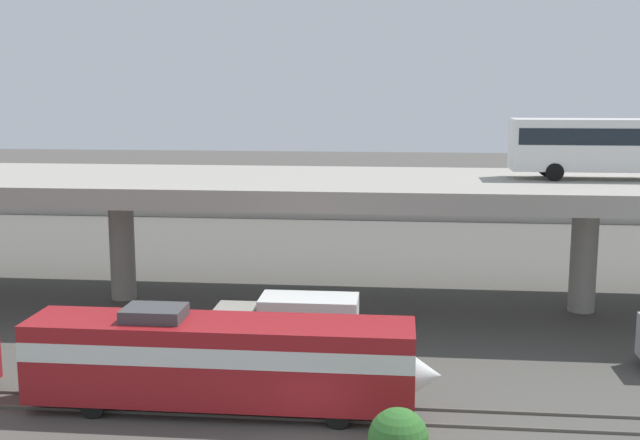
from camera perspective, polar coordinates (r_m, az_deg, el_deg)
The scene contains 17 objects.
rail_strip_near at distance 31.58m, azimuth -0.26°, elevation -14.20°, with size 110.00×0.12×0.12m, color #59544C.
rail_strip_far at distance 32.94m, azimuth 0.02°, elevation -13.16°, with size 110.00×0.12×0.12m, color #59544C.
train_locomotive at distance 31.94m, azimuth -5.85°, elevation -9.86°, with size 16.41×3.04×4.18m.
highway_overpass at distance 45.96m, azimuth 1.93°, elevation 2.19°, with size 96.00×12.77×7.58m.
transit_bus_on_overpass at distance 47.86m, azimuth 20.74°, elevation 5.21°, with size 12.00×2.68×3.40m.
service_truck_west at distance 37.82m, azimuth -2.13°, elevation -7.57°, with size 6.80×2.46×3.04m.
pier_parking_lot at distance 81.44m, azimuth 3.57°, elevation 1.03°, with size 75.02×10.10×1.30m, color #9E998E.
parked_car_0 at distance 83.32m, azimuth -9.36°, elevation 2.11°, with size 4.48×1.98×1.50m.
parked_car_1 at distance 80.65m, azimuth 2.74°, elevation 1.98°, with size 4.67×1.83×1.50m.
parked_car_2 at distance 79.07m, azimuth 7.01°, elevation 1.76°, with size 4.30×1.97×1.50m.
parked_car_3 at distance 86.12m, azimuth -13.30°, elevation 2.22°, with size 4.29×1.95×1.50m.
parked_car_4 at distance 81.12m, azimuth 14.33°, elevation 1.73°, with size 4.17×1.97×1.50m.
parked_car_5 at distance 86.85m, azimuth 21.70°, elevation 1.85°, with size 4.03×1.92×1.50m.
parked_car_6 at distance 85.76m, azimuth -9.16°, elevation 2.32°, with size 4.48×1.84×1.50m.
parked_car_7 at distance 89.41m, azimuth -15.04°, elevation 2.41°, with size 4.43×1.99×1.50m.
harbor_water at distance 104.30m, azimuth 4.06°, elevation 2.56°, with size 140.00×36.00×0.01m, color #2D5170.
shrub_right at distance 27.93m, azimuth 5.66°, elevation -15.37°, with size 2.08×2.08×2.08m, color #316A2A.
Camera 1 is at (3.05, -25.47, 12.83)m, focal length 44.43 mm.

